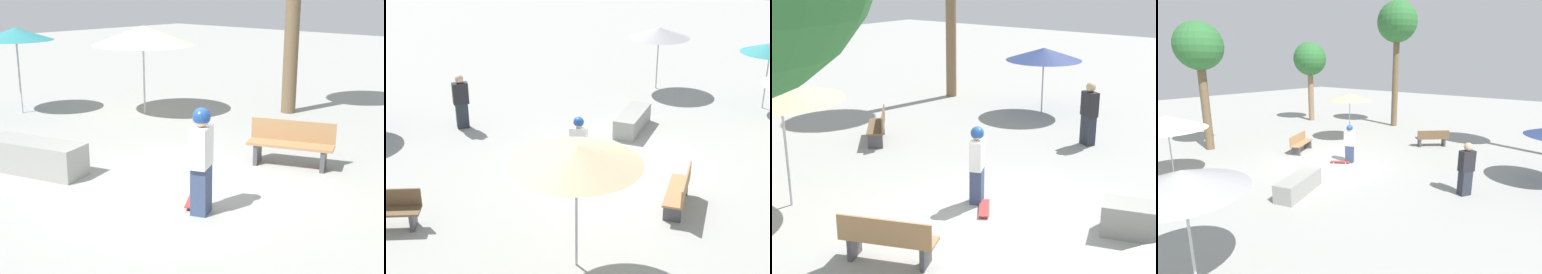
# 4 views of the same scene
# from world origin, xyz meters

# --- Properties ---
(ground_plane) EXTENTS (60.00, 60.00, 0.00)m
(ground_plane) POSITION_xyz_m (0.00, 0.00, 0.00)
(ground_plane) COLOR #9E9E99
(skater_main) EXTENTS (0.39, 0.49, 1.62)m
(skater_main) POSITION_xyz_m (-0.78, 0.66, 0.87)
(skater_main) COLOR #38476B
(skater_main) RESTS_ON ground_plane
(skateboard) EXTENTS (0.62, 0.77, 0.07)m
(skateboard) POSITION_xyz_m (-0.43, 0.42, 0.06)
(skateboard) COLOR red
(skateboard) RESTS_ON ground_plane
(concrete_ledge) EXTENTS (2.06, 1.23, 0.59)m
(concrete_ledge) POSITION_xyz_m (2.67, 1.37, 0.29)
(concrete_ledge) COLOR gray
(concrete_ledge) RESTS_ON ground_plane
(bench_far) EXTENTS (1.65, 1.02, 0.85)m
(bench_far) POSITION_xyz_m (-0.53, -2.14, 0.43)
(bench_far) COLOR #47474C
(bench_far) RESTS_ON ground_plane
(shade_umbrella_cream) EXTENTS (2.67, 2.67, 2.33)m
(shade_umbrella_cream) POSITION_xyz_m (4.71, -3.14, 2.08)
(shade_umbrella_cream) COLOR #B7B7BC
(shade_umbrella_cream) RESTS_ON ground_plane
(shade_umbrella_teal) EXTENTS (1.95, 1.95, 2.27)m
(shade_umbrella_teal) POSITION_xyz_m (7.20, -0.94, 2.10)
(shade_umbrella_teal) COLOR #B7B7BC
(shade_umbrella_teal) RESTS_ON ground_plane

